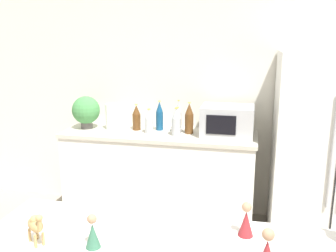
{
  "coord_description": "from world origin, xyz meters",
  "views": [
    {
      "loc": [
        0.39,
        -1.03,
        1.83
      ],
      "look_at": [
        -0.14,
        1.37,
        1.24
      ],
      "focal_mm": 40.0,
      "sensor_mm": 36.0,
      "label": 1
    }
  ],
  "objects_px": {
    "back_bottle_1": "(159,116)",
    "back_bottle_5": "(176,122)",
    "microwave": "(227,121)",
    "back_bottle_2": "(136,118)",
    "paper_towel_roll": "(112,117)",
    "back_bottle_3": "(177,121)",
    "camel_figurine": "(36,224)",
    "refrigerator": "(329,150)",
    "back_bottle_0": "(189,119)",
    "back_bottle_6": "(179,116)",
    "potted_plant": "(86,111)",
    "wise_man_figurine_crimson": "(93,233)",
    "wise_man_figurine_blue": "(246,221)",
    "back_bottle_4": "(149,121)"
  },
  "relations": [
    {
      "from": "back_bottle_1",
      "to": "back_bottle_5",
      "type": "relative_size",
      "value": 1.11
    },
    {
      "from": "microwave",
      "to": "back_bottle_2",
      "type": "relative_size",
      "value": 1.86
    },
    {
      "from": "paper_towel_roll",
      "to": "back_bottle_2",
      "type": "xyz_separation_m",
      "value": [
        0.25,
        0.04,
        -0.01
      ]
    },
    {
      "from": "back_bottle_3",
      "to": "camel_figurine",
      "type": "bearing_deg",
      "value": -94.23
    },
    {
      "from": "back_bottle_2",
      "to": "back_bottle_3",
      "type": "relative_size",
      "value": 1.02
    },
    {
      "from": "refrigerator",
      "to": "microwave",
      "type": "distance_m",
      "value": 0.93
    },
    {
      "from": "back_bottle_0",
      "to": "back_bottle_5",
      "type": "bearing_deg",
      "value": -132.98
    },
    {
      "from": "back_bottle_3",
      "to": "refrigerator",
      "type": "bearing_deg",
      "value": -2.65
    },
    {
      "from": "back_bottle_5",
      "to": "camel_figurine",
      "type": "relative_size",
      "value": 1.77
    },
    {
      "from": "back_bottle_2",
      "to": "back_bottle_3",
      "type": "height_order",
      "value": "back_bottle_2"
    },
    {
      "from": "microwave",
      "to": "back_bottle_6",
      "type": "xyz_separation_m",
      "value": [
        -0.48,
        0.08,
        0.01
      ]
    },
    {
      "from": "refrigerator",
      "to": "paper_towel_roll",
      "type": "relative_size",
      "value": 6.64
    },
    {
      "from": "back_bottle_1",
      "to": "back_bottle_5",
      "type": "xyz_separation_m",
      "value": [
        0.2,
        -0.18,
        -0.01
      ]
    },
    {
      "from": "back_bottle_0",
      "to": "back_bottle_3",
      "type": "height_order",
      "value": "back_bottle_0"
    },
    {
      "from": "potted_plant",
      "to": "back_bottle_2",
      "type": "bearing_deg",
      "value": 5.5
    },
    {
      "from": "back_bottle_1",
      "to": "paper_towel_roll",
      "type": "bearing_deg",
      "value": -170.31
    },
    {
      "from": "microwave",
      "to": "back_bottle_0",
      "type": "bearing_deg",
      "value": -179.5
    },
    {
      "from": "back_bottle_5",
      "to": "back_bottle_6",
      "type": "distance_m",
      "value": 0.2
    },
    {
      "from": "back_bottle_1",
      "to": "wise_man_figurine_crimson",
      "type": "bearing_deg",
      "value": -83.12
    },
    {
      "from": "back_bottle_5",
      "to": "camel_figurine",
      "type": "xyz_separation_m",
      "value": [
        -0.17,
        -2.09,
        0.04
      ]
    },
    {
      "from": "microwave",
      "to": "wise_man_figurine_blue",
      "type": "bearing_deg",
      "value": -83.92
    },
    {
      "from": "paper_towel_roll",
      "to": "back_bottle_3",
      "type": "relative_size",
      "value": 1.02
    },
    {
      "from": "refrigerator",
      "to": "back_bottle_5",
      "type": "bearing_deg",
      "value": -178.14
    },
    {
      "from": "camel_figurine",
      "to": "back_bottle_4",
      "type": "bearing_deg",
      "value": 92.8
    },
    {
      "from": "back_bottle_2",
      "to": "wise_man_figurine_blue",
      "type": "distance_m",
      "value": 2.25
    },
    {
      "from": "wise_man_figurine_blue",
      "to": "back_bottle_4",
      "type": "bearing_deg",
      "value": 116.74
    },
    {
      "from": "wise_man_figurine_crimson",
      "to": "wise_man_figurine_blue",
      "type": "bearing_deg",
      "value": 20.69
    },
    {
      "from": "back_bottle_5",
      "to": "back_bottle_6",
      "type": "bearing_deg",
      "value": 94.3
    },
    {
      "from": "paper_towel_roll",
      "to": "back_bottle_3",
      "type": "distance_m",
      "value": 0.67
    },
    {
      "from": "back_bottle_2",
      "to": "back_bottle_6",
      "type": "bearing_deg",
      "value": 8.62
    },
    {
      "from": "camel_figurine",
      "to": "refrigerator",
      "type": "bearing_deg",
      "value": 54.23
    },
    {
      "from": "back_bottle_4",
      "to": "back_bottle_6",
      "type": "distance_m",
      "value": 0.3
    },
    {
      "from": "back_bottle_0",
      "to": "back_bottle_4",
      "type": "bearing_deg",
      "value": -169.89
    },
    {
      "from": "back_bottle_2",
      "to": "wise_man_figurine_blue",
      "type": "xyz_separation_m",
      "value": [
        1.1,
        -1.97,
        0.02
      ]
    },
    {
      "from": "refrigerator",
      "to": "back_bottle_2",
      "type": "distance_m",
      "value": 1.8
    },
    {
      "from": "refrigerator",
      "to": "back_bottle_6",
      "type": "bearing_deg",
      "value": 173.76
    },
    {
      "from": "back_bottle_3",
      "to": "back_bottle_4",
      "type": "height_order",
      "value": "back_bottle_3"
    },
    {
      "from": "back_bottle_1",
      "to": "back_bottle_4",
      "type": "relative_size",
      "value": 1.25
    },
    {
      "from": "paper_towel_roll",
      "to": "back_bottle_4",
      "type": "relative_size",
      "value": 1.08
    },
    {
      "from": "refrigerator",
      "to": "back_bottle_5",
      "type": "distance_m",
      "value": 1.38
    },
    {
      "from": "paper_towel_roll",
      "to": "camel_figurine",
      "type": "height_order",
      "value": "paper_towel_roll"
    },
    {
      "from": "potted_plant",
      "to": "back_bottle_1",
      "type": "xyz_separation_m",
      "value": [
        0.74,
        0.09,
        -0.04
      ]
    },
    {
      "from": "refrigerator",
      "to": "back_bottle_6",
      "type": "relative_size",
      "value": 5.6
    },
    {
      "from": "refrigerator",
      "to": "potted_plant",
      "type": "bearing_deg",
      "value": 179.03
    },
    {
      "from": "refrigerator",
      "to": "back_bottle_4",
      "type": "distance_m",
      "value": 1.65
    },
    {
      "from": "back_bottle_3",
      "to": "wise_man_figurine_crimson",
      "type": "bearing_deg",
      "value": -88.01
    },
    {
      "from": "back_bottle_0",
      "to": "back_bottle_5",
      "type": "distance_m",
      "value": 0.15
    },
    {
      "from": "refrigerator",
      "to": "back_bottle_1",
      "type": "distance_m",
      "value": 1.59
    },
    {
      "from": "paper_towel_roll",
      "to": "back_bottle_1",
      "type": "distance_m",
      "value": 0.48
    },
    {
      "from": "potted_plant",
      "to": "wise_man_figurine_blue",
      "type": "bearing_deg",
      "value": -49.95
    }
  ]
}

